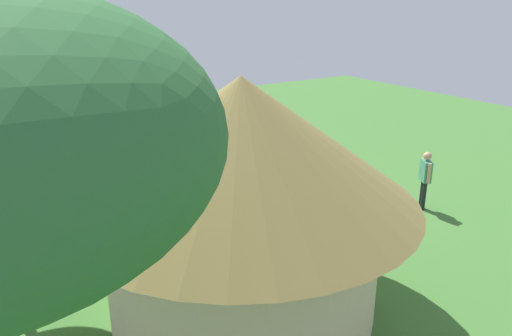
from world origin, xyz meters
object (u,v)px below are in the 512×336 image
standing_watcher (425,175)px  acacia_tree_left_background (53,90)px  shade_umbrella (179,106)px  zebra_by_umbrella (258,178)px  zebra_nearest_camera (286,147)px  patio_chair_near_hut (156,184)px  striped_lounge_chair (371,220)px  guest_behind_table (170,178)px  guest_beside_umbrella (244,158)px  patio_dining_table (182,169)px  patio_chair_west_end (209,164)px  thatched_hut (242,186)px

standing_watcher → acacia_tree_left_background: 10.62m
shade_umbrella → zebra_by_umbrella: (-2.76, -1.09, -1.65)m
zebra_nearest_camera → patio_chair_near_hut: bearing=110.0°
shade_umbrella → standing_watcher: 7.43m
striped_lounge_chair → zebra_by_umbrella: zebra_by_umbrella is taller
shade_umbrella → standing_watcher: (-5.10, -5.16, -1.62)m
guest_behind_table → zebra_by_umbrella: size_ratio=0.80×
zebra_by_umbrella → guest_beside_umbrella: bearing=5.9°
patio_dining_table → zebra_by_umbrella: (-2.76, -1.09, 0.34)m
patio_chair_west_end → guest_beside_umbrella: bearing=-172.1°
zebra_by_umbrella → guest_behind_table: bearing=79.4°
striped_lounge_chair → zebra_nearest_camera: zebra_nearest_camera is taller
shade_umbrella → standing_watcher: size_ratio=2.09×
shade_umbrella → striped_lounge_chair: size_ratio=3.73×
patio_chair_near_hut → guest_beside_umbrella: size_ratio=0.56×
zebra_by_umbrella → acacia_tree_left_background: bearing=75.2°
acacia_tree_left_background → standing_watcher: bearing=-125.1°
zebra_nearest_camera → thatched_hut: bearing=158.6°
patio_dining_table → striped_lounge_chair: bearing=-150.6°
shade_umbrella → patio_chair_west_end: size_ratio=3.94×
standing_watcher → striped_lounge_chair: 2.32m
patio_chair_near_hut → guest_beside_umbrella: bearing=55.9°
zebra_nearest_camera → zebra_by_umbrella: zebra_by_umbrella is taller
guest_behind_table → zebra_nearest_camera: guest_behind_table is taller
patio_chair_west_end → striped_lounge_chair: patio_chair_west_end is taller
patio_chair_near_hut → acacia_tree_left_background: acacia_tree_left_background is taller
thatched_hut → striped_lounge_chair: (1.14, -4.56, -2.28)m
thatched_hut → standing_watcher: (1.32, -6.74, -1.51)m
patio_chair_near_hut → guest_behind_table: bearing=-16.1°
patio_chair_west_end → zebra_by_umbrella: 3.12m
acacia_tree_left_background → patio_dining_table: bearing=-104.6°
zebra_nearest_camera → acacia_tree_left_background: acacia_tree_left_background is taller
patio_chair_near_hut → striped_lounge_chair: patio_chair_near_hut is taller
patio_chair_near_hut → guest_beside_umbrella: (-0.44, -2.77, 0.45)m
thatched_hut → guest_beside_umbrella: bearing=-31.0°
shade_umbrella → guest_beside_umbrella: 2.56m
patio_chair_west_end → patio_dining_table: bearing=90.0°
thatched_hut → striped_lounge_chair: size_ratio=6.74×
zebra_by_umbrella → shade_umbrella: bearing=46.1°
thatched_hut → zebra_nearest_camera: thatched_hut is taller
patio_chair_near_hut → patio_chair_west_end: (0.83, -2.19, 0.00)m
guest_beside_umbrella → acacia_tree_left_background: 5.83m
patio_chair_west_end → guest_behind_table: bearing=112.5°
zebra_nearest_camera → patio_dining_table: bearing=102.1°
guest_beside_umbrella → zebra_nearest_camera: (0.43, -1.93, -0.05)m
guest_beside_umbrella → standing_watcher: standing_watcher is taller
patio_chair_near_hut → patio_chair_west_end: same height
striped_lounge_chair → standing_watcher: bearing=-104.5°
shade_umbrella → patio_chair_west_end: (0.33, -1.13, -2.12)m
guest_beside_umbrella → guest_behind_table: guest_beside_umbrella is taller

